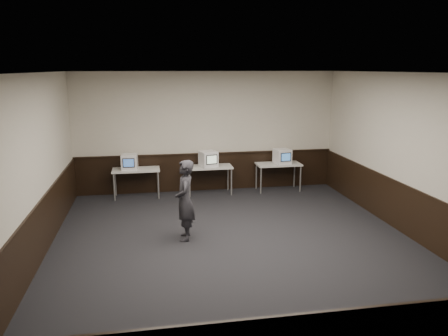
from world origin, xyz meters
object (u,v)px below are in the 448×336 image
(desk_center, at_px, (209,169))
(emac_left, at_px, (130,162))
(desk_right, at_px, (278,166))
(emac_right, at_px, (282,156))
(emac_center, at_px, (208,159))
(person, at_px, (185,200))
(desk_left, at_px, (136,172))

(desk_center, distance_m, emac_left, 2.07)
(desk_right, distance_m, emac_right, 0.29)
(emac_left, height_order, emac_right, emac_right)
(emac_center, bearing_deg, desk_center, 36.82)
(emac_right, distance_m, person, 4.20)
(desk_right, height_order, emac_left, emac_left)
(emac_left, bearing_deg, desk_right, 4.67)
(desk_center, distance_m, person, 3.20)
(desk_right, relative_size, emac_left, 2.68)
(desk_left, relative_size, emac_center, 2.28)
(desk_left, bearing_deg, emac_center, -1.09)
(desk_right, relative_size, emac_center, 2.28)
(desk_left, xyz_separation_m, desk_right, (3.80, 0.00, 0.00))
(desk_center, xyz_separation_m, emac_right, (1.99, -0.03, 0.27))
(desk_left, height_order, person, person)
(emac_left, height_order, person, person)
(desk_left, relative_size, emac_left, 2.68)
(desk_center, relative_size, emac_left, 2.68)
(emac_left, bearing_deg, person, -65.19)
(desk_left, bearing_deg, emac_right, -0.47)
(emac_left, xyz_separation_m, emac_center, (2.02, -0.00, 0.01))
(desk_center, relative_size, emac_center, 2.28)
(desk_left, bearing_deg, desk_center, 0.00)
(desk_center, height_order, emac_left, emac_left)
(emac_center, bearing_deg, emac_left, 163.83)
(desk_left, height_order, desk_center, same)
(desk_center, relative_size, emac_right, 2.50)
(desk_center, xyz_separation_m, person, (-0.91, -3.06, 0.11))
(desk_left, xyz_separation_m, emac_center, (1.87, -0.04, 0.28))
(desk_right, bearing_deg, desk_center, 180.00)
(emac_center, bearing_deg, desk_right, -15.04)
(emac_left, bearing_deg, desk_left, 16.44)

